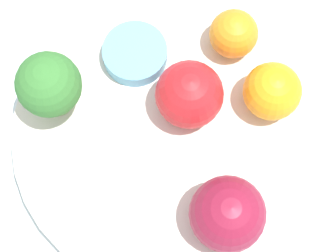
% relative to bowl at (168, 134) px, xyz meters
% --- Properties ---
extents(ground_plane, '(6.00, 6.00, 0.00)m').
position_rel_bowl_xyz_m(ground_plane, '(0.00, 0.00, -0.03)').
color(ground_plane, gray).
extents(table_surface, '(1.20, 1.20, 0.02)m').
position_rel_bowl_xyz_m(table_surface, '(0.00, 0.00, -0.02)').
color(table_surface, silver).
rests_on(table_surface, ground_plane).
extents(bowl, '(0.26, 0.26, 0.03)m').
position_rel_bowl_xyz_m(bowl, '(0.00, 0.00, 0.00)').
color(bowl, silver).
rests_on(bowl, table_surface).
extents(broccoli, '(0.05, 0.05, 0.07)m').
position_rel_bowl_xyz_m(broccoli, '(-0.05, -0.08, 0.05)').
color(broccoli, '#8CB76B').
rests_on(broccoli, bowl).
extents(apple_red, '(0.05, 0.05, 0.05)m').
position_rel_bowl_xyz_m(apple_red, '(-0.02, 0.02, 0.04)').
color(apple_red, red).
rests_on(apple_red, bowl).
extents(apple_green, '(0.06, 0.06, 0.06)m').
position_rel_bowl_xyz_m(apple_green, '(0.08, 0.02, 0.04)').
color(apple_green, maroon).
rests_on(apple_green, bowl).
extents(orange_front, '(0.05, 0.05, 0.05)m').
position_rel_bowl_xyz_m(orange_front, '(0.00, 0.09, 0.04)').
color(orange_front, orange).
rests_on(orange_front, bowl).
extents(orange_back, '(0.04, 0.04, 0.04)m').
position_rel_bowl_xyz_m(orange_back, '(-0.06, 0.07, 0.03)').
color(orange_back, orange).
rests_on(orange_back, bowl).
extents(small_cup, '(0.05, 0.05, 0.02)m').
position_rel_bowl_xyz_m(small_cup, '(-0.07, -0.01, 0.02)').
color(small_cup, '#66B2DB').
rests_on(small_cup, bowl).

